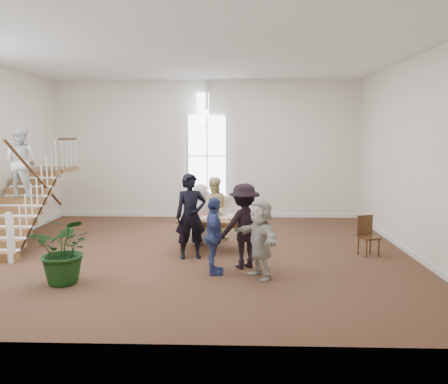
{
  "coord_description": "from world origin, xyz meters",
  "views": [
    {
      "loc": [
        1.01,
        -9.92,
        2.75
      ],
      "look_at": [
        0.68,
        0.4,
        1.39
      ],
      "focal_mm": 35.0,
      "sensor_mm": 36.0,
      "label": 1
    }
  ],
  "objects_px": {
    "police_officer": "(191,216)",
    "side_chair": "(367,233)",
    "woman_cluster_c": "(260,239)",
    "woman_cluster_a": "(214,236)",
    "library_table": "(213,222)",
    "floor_plant": "(65,250)",
    "woman_cluster_b": "(244,226)",
    "person_yellow": "(213,208)",
    "elderly_woman": "(200,214)"
  },
  "relations": [
    {
      "from": "police_officer",
      "to": "side_chair",
      "type": "xyz_separation_m",
      "value": [
        4.0,
        0.37,
        -0.45
      ]
    },
    {
      "from": "woman_cluster_c",
      "to": "woman_cluster_a",
      "type": "bearing_deg",
      "value": -130.29
    },
    {
      "from": "library_table",
      "to": "floor_plant",
      "type": "distance_m",
      "value": 3.54
    },
    {
      "from": "police_officer",
      "to": "woman_cluster_b",
      "type": "height_order",
      "value": "police_officer"
    },
    {
      "from": "police_officer",
      "to": "woman_cluster_c",
      "type": "distance_m",
      "value": 1.99
    },
    {
      "from": "woman_cluster_b",
      "to": "woman_cluster_c",
      "type": "relative_size",
      "value": 1.15
    },
    {
      "from": "person_yellow",
      "to": "woman_cluster_c",
      "type": "xyz_separation_m",
      "value": [
        1.07,
        -3.07,
        -0.06
      ]
    },
    {
      "from": "library_table",
      "to": "floor_plant",
      "type": "height_order",
      "value": "floor_plant"
    },
    {
      "from": "person_yellow",
      "to": "elderly_woman",
      "type": "bearing_deg",
      "value": 54.16
    },
    {
      "from": "police_officer",
      "to": "woman_cluster_a",
      "type": "distance_m",
      "value": 1.27
    },
    {
      "from": "elderly_woman",
      "to": "woman_cluster_c",
      "type": "relative_size",
      "value": 1.0
    },
    {
      "from": "library_table",
      "to": "woman_cluster_a",
      "type": "relative_size",
      "value": 1.1
    },
    {
      "from": "woman_cluster_c",
      "to": "side_chair",
      "type": "bearing_deg",
      "value": 95.94
    },
    {
      "from": "library_table",
      "to": "woman_cluster_b",
      "type": "distance_m",
      "value": 1.52
    },
    {
      "from": "library_table",
      "to": "police_officer",
      "type": "relative_size",
      "value": 0.89
    },
    {
      "from": "library_table",
      "to": "woman_cluster_b",
      "type": "relative_size",
      "value": 0.96
    },
    {
      "from": "library_table",
      "to": "woman_cluster_c",
      "type": "height_order",
      "value": "woman_cluster_c"
    },
    {
      "from": "woman_cluster_c",
      "to": "side_chair",
      "type": "xyz_separation_m",
      "value": [
        2.53,
        1.69,
        -0.27
      ]
    },
    {
      "from": "elderly_woman",
      "to": "person_yellow",
      "type": "height_order",
      "value": "person_yellow"
    },
    {
      "from": "woman_cluster_c",
      "to": "police_officer",
      "type": "bearing_deg",
      "value": -159.67
    },
    {
      "from": "person_yellow",
      "to": "woman_cluster_b",
      "type": "relative_size",
      "value": 0.94
    },
    {
      "from": "side_chair",
      "to": "library_table",
      "type": "bearing_deg",
      "value": 157.35
    },
    {
      "from": "floor_plant",
      "to": "side_chair",
      "type": "distance_m",
      "value": 6.51
    },
    {
      "from": "library_table",
      "to": "woman_cluster_b",
      "type": "bearing_deg",
      "value": -57.74
    },
    {
      "from": "library_table",
      "to": "person_yellow",
      "type": "bearing_deg",
      "value": 97.11
    },
    {
      "from": "woman_cluster_a",
      "to": "side_chair",
      "type": "height_order",
      "value": "woman_cluster_a"
    },
    {
      "from": "police_officer",
      "to": "woman_cluster_b",
      "type": "bearing_deg",
      "value": -44.49
    },
    {
      "from": "person_yellow",
      "to": "woman_cluster_c",
      "type": "relative_size",
      "value": 1.08
    },
    {
      "from": "floor_plant",
      "to": "side_chair",
      "type": "xyz_separation_m",
      "value": [
        6.15,
        2.11,
        -0.14
      ]
    },
    {
      "from": "police_officer",
      "to": "person_yellow",
      "type": "height_order",
      "value": "police_officer"
    },
    {
      "from": "library_table",
      "to": "person_yellow",
      "type": "distance_m",
      "value": 1.11
    },
    {
      "from": "elderly_woman",
      "to": "police_officer",
      "type": "bearing_deg",
      "value": 83.11
    },
    {
      "from": "person_yellow",
      "to": "side_chair",
      "type": "bearing_deg",
      "value": 154.13
    },
    {
      "from": "elderly_woman",
      "to": "woman_cluster_b",
      "type": "bearing_deg",
      "value": 116.87
    },
    {
      "from": "library_table",
      "to": "floor_plant",
      "type": "bearing_deg",
      "value": -133.43
    },
    {
      "from": "library_table",
      "to": "person_yellow",
      "type": "xyz_separation_m",
      "value": [
        -0.06,
        1.1,
        0.14
      ]
    },
    {
      "from": "woman_cluster_a",
      "to": "woman_cluster_b",
      "type": "xyz_separation_m",
      "value": [
        0.6,
        0.45,
        0.11
      ]
    },
    {
      "from": "elderly_woman",
      "to": "woman_cluster_b",
      "type": "xyz_separation_m",
      "value": [
        1.07,
        -1.92,
        0.11
      ]
    },
    {
      "from": "police_officer",
      "to": "elderly_woman",
      "type": "height_order",
      "value": "police_officer"
    },
    {
      "from": "police_officer",
      "to": "side_chair",
      "type": "height_order",
      "value": "police_officer"
    },
    {
      "from": "elderly_woman",
      "to": "side_chair",
      "type": "xyz_separation_m",
      "value": [
        3.9,
        -0.88,
        -0.26
      ]
    },
    {
      "from": "side_chair",
      "to": "person_yellow",
      "type": "bearing_deg",
      "value": 140.97
    },
    {
      "from": "side_chair",
      "to": "elderly_woman",
      "type": "bearing_deg",
      "value": 149.22
    },
    {
      "from": "floor_plant",
      "to": "side_chair",
      "type": "relative_size",
      "value": 1.4
    },
    {
      "from": "woman_cluster_b",
      "to": "side_chair",
      "type": "height_order",
      "value": "woman_cluster_b"
    },
    {
      "from": "woman_cluster_c",
      "to": "person_yellow",
      "type": "bearing_deg",
      "value": 171.49
    },
    {
      "from": "elderly_woman",
      "to": "side_chair",
      "type": "distance_m",
      "value": 4.01
    },
    {
      "from": "woman_cluster_a",
      "to": "person_yellow",
      "type": "bearing_deg",
      "value": 3.32
    },
    {
      "from": "woman_cluster_a",
      "to": "side_chair",
      "type": "distance_m",
      "value": 3.75
    },
    {
      "from": "library_table",
      "to": "side_chair",
      "type": "height_order",
      "value": "side_chair"
    }
  ]
}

